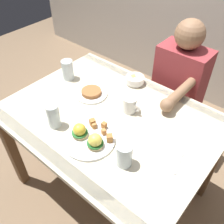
{
  "coord_description": "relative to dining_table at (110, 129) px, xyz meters",
  "views": [
    {
      "loc": [
        0.69,
        -0.78,
        1.71
      ],
      "look_at": [
        0.02,
        0.0,
        0.78
      ],
      "focal_mm": 39.8,
      "sensor_mm": 36.0,
      "label": 1
    }
  ],
  "objects": [
    {
      "name": "coffee_mug",
      "position": [
        0.06,
        0.11,
        0.16
      ],
      "size": [
        0.11,
        0.08,
        0.09
      ],
      "color": "white",
      "rests_on": "dining_table"
    },
    {
      "name": "water_glass_near",
      "position": [
        -0.18,
        -0.25,
        0.17
      ],
      "size": [
        0.07,
        0.07,
        0.14
      ],
      "color": "silver",
      "rests_on": "dining_table"
    },
    {
      "name": "ground_plane",
      "position": [
        0.0,
        0.0,
        -0.63
      ],
      "size": [
        6.0,
        6.0,
        0.0
      ],
      "primitive_type": "plane",
      "color": "#7F664C"
    },
    {
      "name": "water_glass_extra",
      "position": [
        -0.46,
        0.1,
        0.16
      ],
      "size": [
        0.08,
        0.08,
        0.13
      ],
      "color": "silver",
      "rests_on": "dining_table"
    },
    {
      "name": "water_glass_far",
      "position": [
        0.27,
        -0.21,
        0.16
      ],
      "size": [
        0.08,
        0.08,
        0.13
      ],
      "color": "silver",
      "rests_on": "dining_table"
    },
    {
      "name": "dining_table",
      "position": [
        0.0,
        0.0,
        0.0
      ],
      "size": [
        1.2,
        0.9,
        0.74
      ],
      "color": "beige",
      "rests_on": "ground_plane"
    },
    {
      "name": "diner_person",
      "position": [
        0.11,
        0.6,
        0.02
      ],
      "size": [
        0.34,
        0.54,
        1.14
      ],
      "color": "#33333D",
      "rests_on": "ground_plane"
    },
    {
      "name": "eggs_benedict_plate",
      "position": [
        0.05,
        -0.21,
        0.13
      ],
      "size": [
        0.27,
        0.27,
        0.09
      ],
      "color": "white",
      "rests_on": "dining_table"
    },
    {
      "name": "side_plate",
      "position": [
        -0.21,
        0.07,
        0.12
      ],
      "size": [
        0.2,
        0.2,
        0.04
      ],
      "color": "white",
      "rests_on": "dining_table"
    },
    {
      "name": "fruit_bowl",
      "position": [
        -0.08,
        0.35,
        0.14
      ],
      "size": [
        0.12,
        0.12,
        0.06
      ],
      "color": "white",
      "rests_on": "dining_table"
    },
    {
      "name": "fork",
      "position": [
        0.46,
        -0.02,
        0.11
      ],
      "size": [
        0.06,
        0.15,
        0.0
      ],
      "color": "silver",
      "rests_on": "dining_table"
    }
  ]
}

